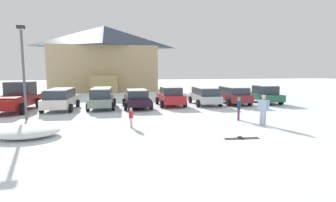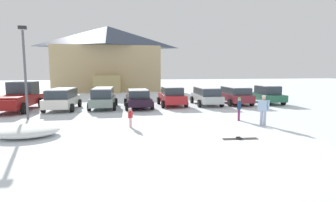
% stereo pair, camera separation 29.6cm
% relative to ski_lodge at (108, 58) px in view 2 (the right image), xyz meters
% --- Properties ---
extents(ground, '(160.00, 160.00, 0.00)m').
position_rel_ski_lodge_xyz_m(ground, '(4.84, -32.20, -4.93)').
color(ground, silver).
extents(ski_lodge, '(15.94, 10.53, 9.72)m').
position_rel_ski_lodge_xyz_m(ski_lodge, '(0.00, 0.00, 0.00)').
color(ski_lodge, tan).
rests_on(ski_lodge, ground).
extents(parked_white_suv, '(2.46, 4.73, 1.65)m').
position_rel_ski_lodge_xyz_m(parked_white_suv, '(-3.25, -20.09, -4.04)').
color(parked_white_suv, white).
rests_on(parked_white_suv, ground).
extents(parked_grey_wagon, '(2.29, 4.89, 1.66)m').
position_rel_ski_lodge_xyz_m(parked_grey_wagon, '(-0.17, -19.85, -4.04)').
color(parked_grey_wagon, gray).
rests_on(parked_grey_wagon, ground).
extents(parked_black_sedan, '(2.23, 4.62, 1.51)m').
position_rel_ski_lodge_xyz_m(parked_black_sedan, '(2.58, -20.19, -4.16)').
color(parked_black_sedan, black).
rests_on(parked_black_sedan, ground).
extents(parked_red_sedan, '(2.26, 4.21, 1.66)m').
position_rel_ski_lodge_xyz_m(parked_red_sedan, '(5.56, -19.58, -4.10)').
color(parked_red_sedan, red).
rests_on(parked_red_sedan, ground).
extents(parked_silver_wagon, '(2.41, 4.77, 1.58)m').
position_rel_ski_lodge_xyz_m(parked_silver_wagon, '(8.66, -19.65, -4.07)').
color(parked_silver_wagon, '#B7C0C0').
rests_on(parked_silver_wagon, ground).
extents(parked_maroon_van, '(2.45, 4.60, 1.60)m').
position_rel_ski_lodge_xyz_m(parked_maroon_van, '(11.39, -19.69, -4.06)').
color(parked_maroon_van, maroon).
rests_on(parked_maroon_van, ground).
extents(parked_green_coupe, '(2.28, 4.44, 1.68)m').
position_rel_ski_lodge_xyz_m(parked_green_coupe, '(14.52, -19.74, -4.09)').
color(parked_green_coupe, '#246147').
rests_on(parked_green_coupe, ground).
extents(pickup_truck, '(2.70, 5.85, 2.15)m').
position_rel_ski_lodge_xyz_m(pickup_truck, '(-6.44, -19.68, -3.94)').
color(pickup_truck, maroon).
rests_on(pickup_truck, ground).
extents(skier_teen_in_navy_coat, '(0.35, 0.46, 1.41)m').
position_rel_ski_lodge_xyz_m(skier_teen_in_navy_coat, '(8.06, -27.00, -4.14)').
color(skier_teen_in_navy_coat, '#752957').
rests_on(skier_teen_in_navy_coat, ground).
extents(skier_adult_in_blue_parka, '(0.47, 0.47, 1.67)m').
position_rel_ski_lodge_xyz_m(skier_adult_in_blue_parka, '(8.72, -28.56, -3.99)').
color(skier_adult_in_blue_parka, '#A1AFCC').
rests_on(skier_adult_in_blue_parka, ground).
extents(skier_child_in_red_jacket, '(0.26, 0.34, 1.05)m').
position_rel_ski_lodge_xyz_m(skier_child_in_red_jacket, '(1.47, -27.61, -4.34)').
color(skier_child_in_red_jacket, beige).
rests_on(skier_child_in_red_jacket, ground).
extents(pair_of_skis, '(1.61, 0.46, 0.08)m').
position_rel_ski_lodge_xyz_m(pair_of_skis, '(6.06, -31.04, -4.91)').
color(pair_of_skis, '#2A211E').
rests_on(pair_of_skis, ground).
extents(lamp_post, '(0.44, 0.24, 5.69)m').
position_rel_ski_lodge_xyz_m(lamp_post, '(-4.64, -23.93, -1.74)').
color(lamp_post, '#515459').
rests_on(lamp_post, ground).
extents(plowed_snow_pile, '(2.86, 2.29, 0.52)m').
position_rel_ski_lodge_xyz_m(plowed_snow_pile, '(-3.32, -28.56, -4.68)').
color(plowed_snow_pile, white).
rests_on(plowed_snow_pile, ground).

